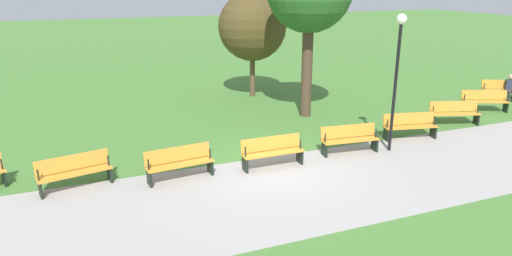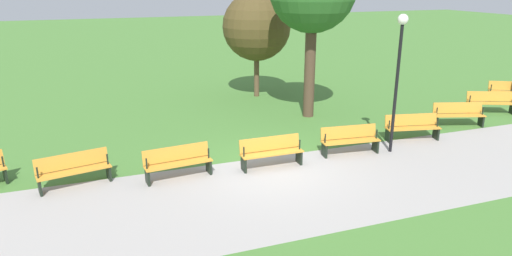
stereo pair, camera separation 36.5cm
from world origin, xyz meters
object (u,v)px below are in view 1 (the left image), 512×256
at_px(bench_4, 349,138).
at_px(lamp_post, 398,59).
at_px(bench_7, 74,171).
at_px(tree_1, 252,27).
at_px(bench_0, 503,89).
at_px(bench_6, 179,162).
at_px(bench_5, 272,151).
at_px(bench_2, 454,112).
at_px(person_seated, 510,87).
at_px(bench_1, 485,100).
at_px(bench_3, 410,125).

height_order(bench_4, lamp_post, lamp_post).
height_order(bench_7, tree_1, tree_1).
bearing_deg(tree_1, bench_0, 155.28).
distance_m(bench_6, lamp_post, 7.29).
xyz_separation_m(bench_5, bench_7, (5.46, -0.56, 0.00)).
relative_size(bench_0, lamp_post, 0.43).
relative_size(bench_0, bench_2, 0.97).
xyz_separation_m(bench_2, lamp_post, (4.02, 1.42, 2.51)).
xyz_separation_m(person_seated, lamp_post, (9.17, 3.37, 2.35)).
relative_size(bench_0, person_seated, 1.56).
relative_size(bench_5, person_seated, 1.57).
bearing_deg(bench_0, lamp_post, 51.10).
bearing_deg(bench_2, lamp_post, 37.05).
distance_m(bench_4, tree_1, 8.63).
xyz_separation_m(bench_4, person_seated, (-10.51, -3.07, 0.16)).
height_order(bench_0, bench_7, same).
xyz_separation_m(bench_4, lamp_post, (-1.35, 0.30, 2.51)).
relative_size(bench_0, bench_1, 0.98).
distance_m(bench_6, person_seated, 16.29).
bearing_deg(bench_3, bench_2, -153.58).
bearing_deg(bench_5, bench_6, -2.93).
bearing_deg(bench_1, tree_1, -13.32).
height_order(bench_5, tree_1, tree_1).
distance_m(bench_2, person_seated, 5.50).
xyz_separation_m(bench_3, person_seated, (-7.80, -2.65, 0.16)).
height_order(bench_0, bench_3, same).
bearing_deg(person_seated, bench_0, -34.62).
relative_size(bench_0, bench_7, 0.97).
bearing_deg(bench_2, person_seated, -141.54).
height_order(bench_1, bench_3, same).
relative_size(bench_5, lamp_post, 0.43).
bearing_deg(bench_2, bench_1, -141.84).
height_order(bench_7, lamp_post, lamp_post).
bearing_deg(bench_0, bench_7, 38.22).
distance_m(bench_1, person_seated, 2.76).
distance_m(bench_0, bench_6, 16.23).
xyz_separation_m(bench_2, bench_4, (5.37, 1.11, 0.00)).
relative_size(bench_4, bench_6, 1.00).
bearing_deg(bench_7, person_seated, 176.28).
height_order(bench_2, bench_6, same).
relative_size(bench_3, tree_1, 0.40).
distance_m(bench_1, bench_3, 5.48).
relative_size(bench_4, bench_7, 0.99).
distance_m(bench_3, bench_5, 5.49).
bearing_deg(lamp_post, person_seated, -159.82).
bearing_deg(bench_6, bench_3, 177.04).
relative_size(bench_2, bench_3, 1.00).
xyz_separation_m(bench_3, bench_5, (5.46, 0.56, 0.00)).
height_order(bench_4, bench_7, same).
xyz_separation_m(bench_2, bench_3, (2.66, 0.69, 0.00)).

